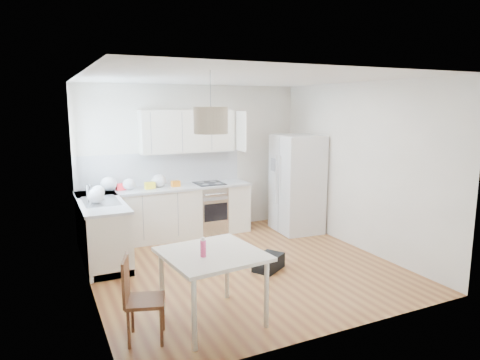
% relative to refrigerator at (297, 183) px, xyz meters
% --- Properties ---
extents(floor, '(4.20, 4.20, 0.00)m').
position_rel_refrigerator_xyz_m(floor, '(-1.73, -1.22, -0.90)').
color(floor, brown).
rests_on(floor, ground).
extents(ceiling, '(4.20, 4.20, 0.00)m').
position_rel_refrigerator_xyz_m(ceiling, '(-1.73, -1.22, 1.80)').
color(ceiling, white).
rests_on(ceiling, wall_back).
extents(wall_back, '(4.20, 0.00, 4.20)m').
position_rel_refrigerator_xyz_m(wall_back, '(-1.73, 0.88, 0.45)').
color(wall_back, beige).
rests_on(wall_back, floor).
extents(wall_left, '(0.00, 4.20, 4.20)m').
position_rel_refrigerator_xyz_m(wall_left, '(-3.83, -1.22, 0.45)').
color(wall_left, beige).
rests_on(wall_left, floor).
extents(wall_right, '(0.00, 4.20, 4.20)m').
position_rel_refrigerator_xyz_m(wall_right, '(0.37, -1.22, 0.45)').
color(wall_right, beige).
rests_on(wall_right, floor).
extents(window_glassblock, '(0.02, 1.00, 1.00)m').
position_rel_refrigerator_xyz_m(window_glassblock, '(-3.82, -0.07, 0.85)').
color(window_glassblock, '#BFE0F9').
rests_on(window_glassblock, wall_left).
extents(cabinets_back, '(3.00, 0.60, 0.88)m').
position_rel_refrigerator_xyz_m(cabinets_back, '(-2.33, 0.58, -0.46)').
color(cabinets_back, silver).
rests_on(cabinets_back, floor).
extents(cabinets_left, '(0.60, 1.80, 0.88)m').
position_rel_refrigerator_xyz_m(cabinets_left, '(-3.53, -0.02, -0.46)').
color(cabinets_left, silver).
rests_on(cabinets_left, floor).
extents(counter_back, '(3.02, 0.64, 0.04)m').
position_rel_refrigerator_xyz_m(counter_back, '(-2.33, 0.58, 0.00)').
color(counter_back, '#A6A8AB').
rests_on(counter_back, cabinets_back).
extents(counter_left, '(0.64, 1.82, 0.04)m').
position_rel_refrigerator_xyz_m(counter_left, '(-3.53, -0.02, 0.00)').
color(counter_left, '#A6A8AB').
rests_on(counter_left, cabinets_left).
extents(backsplash_back, '(3.00, 0.01, 0.58)m').
position_rel_refrigerator_xyz_m(backsplash_back, '(-2.33, 0.87, 0.31)').
color(backsplash_back, silver).
rests_on(backsplash_back, wall_back).
extents(backsplash_left, '(0.01, 1.80, 0.58)m').
position_rel_refrigerator_xyz_m(backsplash_left, '(-3.82, -0.02, 0.31)').
color(backsplash_left, silver).
rests_on(backsplash_left, wall_left).
extents(upper_cabinets, '(1.70, 0.32, 0.75)m').
position_rel_refrigerator_xyz_m(upper_cabinets, '(-1.88, 0.72, 0.98)').
color(upper_cabinets, silver).
rests_on(upper_cabinets, wall_back).
extents(range_oven, '(0.50, 0.61, 0.88)m').
position_rel_refrigerator_xyz_m(range_oven, '(-1.53, 0.58, -0.46)').
color(range_oven, '#B0B2B4').
rests_on(range_oven, floor).
extents(sink, '(0.50, 0.80, 0.16)m').
position_rel_refrigerator_xyz_m(sink, '(-3.53, -0.07, 0.02)').
color(sink, '#B0B2B4').
rests_on(sink, counter_left).
extents(refrigerator, '(0.92, 0.96, 1.80)m').
position_rel_refrigerator_xyz_m(refrigerator, '(0.00, 0.00, 0.00)').
color(refrigerator, silver).
rests_on(refrigerator, floor).
extents(dining_table, '(1.10, 1.10, 0.79)m').
position_rel_refrigerator_xyz_m(dining_table, '(-2.72, -2.54, -0.20)').
color(dining_table, beige).
rests_on(dining_table, floor).
extents(dining_chair, '(0.46, 0.46, 0.87)m').
position_rel_refrigerator_xyz_m(dining_chair, '(-3.47, -2.60, -0.46)').
color(dining_chair, '#452614').
rests_on(dining_chair, floor).
extents(drink_bottle, '(0.07, 0.07, 0.21)m').
position_rel_refrigerator_xyz_m(drink_bottle, '(-2.85, -2.62, -0.01)').
color(drink_bottle, '#EA417A').
rests_on(drink_bottle, dining_table).
extents(gym_bag, '(0.55, 0.50, 0.21)m').
position_rel_refrigerator_xyz_m(gym_bag, '(-1.44, -1.50, -0.79)').
color(gym_bag, black).
rests_on(gym_bag, floor).
extents(pendant_lamp, '(0.39, 0.39, 0.28)m').
position_rel_refrigerator_xyz_m(pendant_lamp, '(-2.64, -2.34, 1.28)').
color(pendant_lamp, '#C5B498').
rests_on(pendant_lamp, ceiling).
extents(grocery_bag_a, '(0.27, 0.23, 0.24)m').
position_rel_refrigerator_xyz_m(grocery_bag_a, '(-3.30, 0.65, 0.14)').
color(grocery_bag_a, silver).
rests_on(grocery_bag_a, counter_back).
extents(grocery_bag_b, '(0.22, 0.18, 0.19)m').
position_rel_refrigerator_xyz_m(grocery_bag_b, '(-2.97, 0.60, 0.12)').
color(grocery_bag_b, silver).
rests_on(grocery_bag_b, counter_back).
extents(grocery_bag_c, '(0.26, 0.22, 0.23)m').
position_rel_refrigerator_xyz_m(grocery_bag_c, '(-2.45, 0.63, 0.14)').
color(grocery_bag_c, silver).
rests_on(grocery_bag_c, counter_back).
extents(grocery_bag_d, '(0.21, 0.18, 0.19)m').
position_rel_refrigerator_xyz_m(grocery_bag_d, '(-3.53, 0.22, 0.11)').
color(grocery_bag_d, silver).
rests_on(grocery_bag_d, counter_back).
extents(grocery_bag_e, '(0.24, 0.20, 0.22)m').
position_rel_refrigerator_xyz_m(grocery_bag_e, '(-3.61, -0.18, 0.13)').
color(grocery_bag_e, silver).
rests_on(grocery_bag_e, counter_left).
extents(snack_orange, '(0.16, 0.11, 0.10)m').
position_rel_refrigerator_xyz_m(snack_orange, '(-2.17, 0.56, 0.07)').
color(snack_orange, orange).
rests_on(snack_orange, counter_back).
extents(snack_yellow, '(0.18, 0.12, 0.12)m').
position_rel_refrigerator_xyz_m(snack_yellow, '(-2.63, 0.56, 0.08)').
color(snack_yellow, yellow).
rests_on(snack_yellow, counter_back).
extents(snack_red, '(0.18, 0.13, 0.11)m').
position_rel_refrigerator_xyz_m(snack_red, '(-3.10, 0.65, 0.08)').
color(snack_red, red).
rests_on(snack_red, counter_back).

